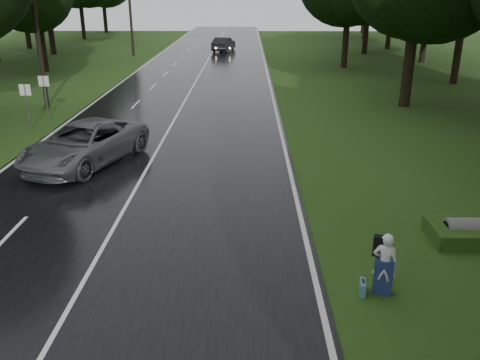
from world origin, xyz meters
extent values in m
plane|color=#274715|center=(0.00, 0.00, 0.00)|extent=(160.00, 160.00, 0.00)
cube|color=black|center=(0.00, 20.00, 0.02)|extent=(12.00, 140.00, 0.04)
cube|color=silver|center=(0.00, 20.00, 0.04)|extent=(0.12, 140.00, 0.01)
imported|color=#55595B|center=(-2.65, 8.51, 0.89)|extent=(4.83, 6.75, 1.71)
imported|color=black|center=(1.29, 49.09, 0.83)|extent=(2.71, 5.06, 1.58)
imported|color=silver|center=(7.35, -0.79, 0.80)|extent=(0.67, 0.54, 1.59)
cube|color=navy|center=(7.35, -0.79, 0.45)|extent=(0.52, 0.42, 0.89)
cube|color=black|center=(7.27, -0.57, 1.15)|extent=(0.40, 0.29, 0.51)
cube|color=teal|center=(6.87, -0.82, 0.16)|extent=(0.20, 0.46, 0.32)
cylinder|color=slate|center=(10.55, 2.00, 0.00)|extent=(1.34, 0.67, 0.67)
camera|label=1|loc=(4.06, -11.12, 6.87)|focal=37.28mm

